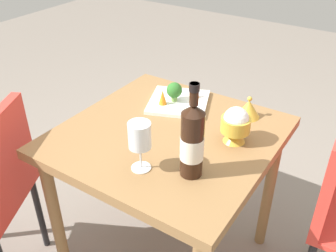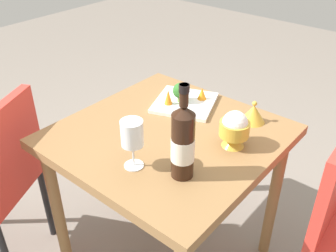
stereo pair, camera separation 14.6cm
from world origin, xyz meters
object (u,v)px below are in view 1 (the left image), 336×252
serving_plate (178,102)px  wine_bottle (192,141)px  broccoli_floret (174,91)px  wine_glass (140,137)px  rice_bowl (236,124)px  rice_bowl_lid (249,108)px  carrot_garnish_right (195,92)px  carrot_garnish_left (163,97)px

serving_plate → wine_bottle: bearing=-143.3°
serving_plate → broccoli_floret: size_ratio=3.78×
wine_glass → wine_bottle: bearing=-66.1°
rice_bowl → rice_bowl_lid: bearing=8.2°
rice_bowl → rice_bowl_lid: (0.20, 0.03, -0.04)m
wine_bottle → rice_bowl_lid: wine_bottle is taller
carrot_garnish_right → serving_plate: bearing=145.3°
wine_bottle → serving_plate: size_ratio=1.02×
wine_bottle → wine_glass: size_ratio=1.85×
wine_bottle → carrot_garnish_right: wine_bottle is taller
wine_bottle → rice_bowl: size_ratio=2.33×
serving_plate → carrot_garnish_left: carrot_garnish_left is taller
rice_bowl → serving_plate: rice_bowl is taller
rice_bowl_lid → serving_plate: bearing=101.9°
rice_bowl → broccoli_floret: (0.12, 0.34, -0.01)m
serving_plate → carrot_garnish_right: carrot_garnish_right is taller
wine_glass → broccoli_floret: (0.44, 0.15, -0.06)m
serving_plate → carrot_garnish_right: bearing=-34.7°
wine_bottle → broccoli_floret: (0.37, 0.30, -0.07)m
serving_plate → carrot_garnish_left: (-0.07, 0.04, 0.04)m
broccoli_floret → carrot_garnish_right: size_ratio=1.62×
wine_glass → rice_bowl: 0.38m
rice_bowl_lid → broccoli_floret: 0.32m
serving_plate → broccoli_floret: broccoli_floret is taller
wine_glass → rice_bowl: size_ratio=1.26×
serving_plate → carrot_garnish_right: 0.09m
rice_bowl → serving_plate: (0.13, 0.33, -0.07)m
wine_bottle → broccoli_floret: bearing=38.9°
carrot_garnish_right → carrot_garnish_left: bearing=146.8°
rice_bowl_lid → carrot_garnish_left: rice_bowl_lid is taller
serving_plate → wine_glass: bearing=-163.7°
rice_bowl_lid → carrot_garnish_left: bearing=110.7°
wine_glass → carrot_garnish_right: wine_glass is taller
wine_bottle → carrot_garnish_right: size_ratio=6.27×
broccoli_floret → wine_bottle: bearing=-141.1°
wine_glass → carrot_garnish_right: (0.52, 0.09, -0.09)m
rice_bowl_lid → broccoli_floret: broccoli_floret is taller
broccoli_floret → carrot_garnish_right: bearing=-37.1°
wine_bottle → rice_bowl: wine_bottle is taller
broccoli_floret → carrot_garnish_right: broccoli_floret is taller
rice_bowl → carrot_garnish_right: (0.20, 0.28, -0.03)m
wine_glass → broccoli_floret: size_ratio=2.09×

